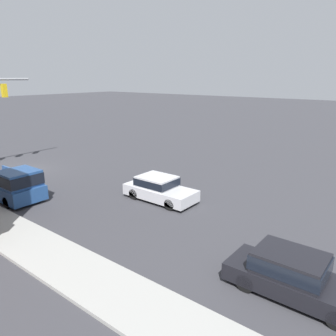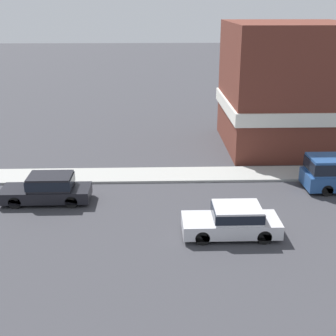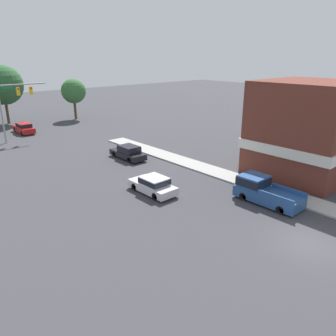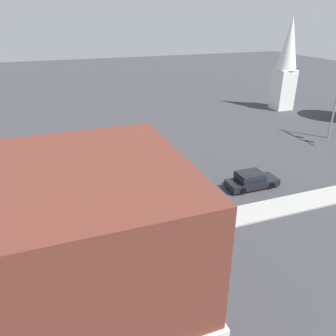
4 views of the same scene
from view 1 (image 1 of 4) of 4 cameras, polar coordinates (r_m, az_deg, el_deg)
ground_plane at (r=28.20m, az=-24.43°, el=-0.59°), size 200.00×200.00×0.00m
car_lead at (r=19.68m, az=-1.59°, el=-3.49°), size 1.91×4.45×1.45m
car_oncoming at (r=12.34m, az=21.01°, el=-16.88°), size 1.82×4.72×1.53m
pickup_truck_parked at (r=21.88m, az=-25.48°, el=-2.54°), size 2.11×5.24×1.95m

